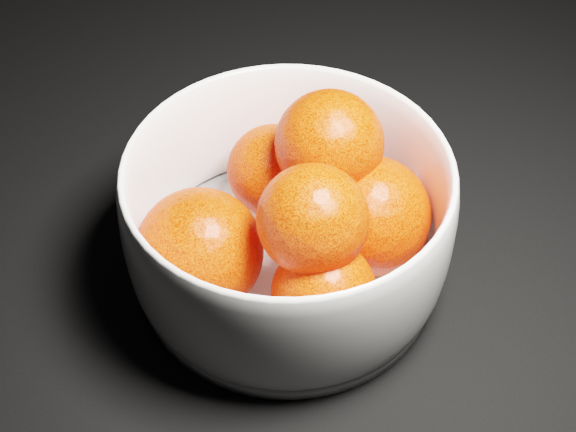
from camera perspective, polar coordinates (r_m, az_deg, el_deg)
The scene contains 3 objects.
ground at distance 0.79m, azimuth -14.69°, elevation 4.69°, with size 3.00×3.00×0.00m, color black.
bowl at distance 0.61m, azimuth -0.00°, elevation -0.39°, with size 0.25×0.25×0.12m.
orange_pile at distance 0.60m, azimuth 0.75°, elevation 0.01°, with size 0.18×0.20×0.14m.
Camera 1 is at (0.49, -0.35, 0.51)m, focal length 50.00 mm.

